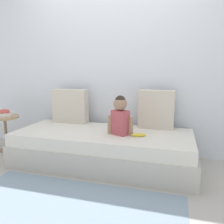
{
  "coord_description": "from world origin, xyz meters",
  "views": [
    {
      "loc": [
        0.84,
        -2.55,
        1.16
      ],
      "look_at": [
        0.12,
        0.0,
        0.67
      ],
      "focal_mm": 36.44,
      "sensor_mm": 36.0,
      "label": 1
    }
  ],
  "objects_px": {
    "couch": "(103,148)",
    "throw_pillow_left": "(70,106)",
    "banana": "(139,135)",
    "throw_pillow_right": "(156,109)",
    "toddler": "(120,115)",
    "side_table": "(5,124)",
    "fruit_bowl": "(4,113)"
  },
  "relations": [
    {
      "from": "couch",
      "to": "throw_pillow_left",
      "type": "relative_size",
      "value": 4.38
    },
    {
      "from": "side_table",
      "to": "fruit_bowl",
      "type": "relative_size",
      "value": 2.42
    },
    {
      "from": "throw_pillow_left",
      "to": "throw_pillow_right",
      "type": "bearing_deg",
      "value": 0.0
    },
    {
      "from": "side_table",
      "to": "fruit_bowl",
      "type": "distance_m",
      "value": 0.16
    },
    {
      "from": "banana",
      "to": "side_table",
      "type": "height_order",
      "value": "side_table"
    },
    {
      "from": "toddler",
      "to": "side_table",
      "type": "distance_m",
      "value": 1.75
    },
    {
      "from": "couch",
      "to": "toddler",
      "type": "bearing_deg",
      "value": -14.83
    },
    {
      "from": "throw_pillow_right",
      "to": "fruit_bowl",
      "type": "height_order",
      "value": "throw_pillow_right"
    },
    {
      "from": "side_table",
      "to": "banana",
      "type": "bearing_deg",
      "value": -4.78
    },
    {
      "from": "throw_pillow_left",
      "to": "banana",
      "type": "xyz_separation_m",
      "value": [
        1.06,
        -0.45,
        -0.22
      ]
    },
    {
      "from": "throw_pillow_left",
      "to": "fruit_bowl",
      "type": "xyz_separation_m",
      "value": [
        -0.89,
        -0.28,
        -0.1
      ]
    },
    {
      "from": "throw_pillow_left",
      "to": "side_table",
      "type": "distance_m",
      "value": 0.97
    },
    {
      "from": "throw_pillow_right",
      "to": "fruit_bowl",
      "type": "distance_m",
      "value": 2.12
    },
    {
      "from": "toddler",
      "to": "banana",
      "type": "relative_size",
      "value": 2.7
    },
    {
      "from": "couch",
      "to": "side_table",
      "type": "xyz_separation_m",
      "value": [
        -1.5,
        0.07,
        0.19
      ]
    },
    {
      "from": "toddler",
      "to": "banana",
      "type": "xyz_separation_m",
      "value": [
        0.23,
        -0.03,
        -0.21
      ]
    },
    {
      "from": "throw_pillow_left",
      "to": "toddler",
      "type": "height_order",
      "value": "throw_pillow_left"
    },
    {
      "from": "banana",
      "to": "fruit_bowl",
      "type": "distance_m",
      "value": 1.96
    },
    {
      "from": "throw_pillow_right",
      "to": "side_table",
      "type": "xyz_separation_m",
      "value": [
        -2.1,
        -0.28,
        -0.27
      ]
    },
    {
      "from": "couch",
      "to": "throw_pillow_left",
      "type": "height_order",
      "value": "throw_pillow_left"
    },
    {
      "from": "throw_pillow_right",
      "to": "throw_pillow_left",
      "type": "bearing_deg",
      "value": 180.0
    },
    {
      "from": "throw_pillow_left",
      "to": "throw_pillow_right",
      "type": "xyz_separation_m",
      "value": [
        1.21,
        0.0,
        0.01
      ]
    },
    {
      "from": "throw_pillow_right",
      "to": "banana",
      "type": "relative_size",
      "value": 2.89
    },
    {
      "from": "throw_pillow_left",
      "to": "toddler",
      "type": "distance_m",
      "value": 0.93
    },
    {
      "from": "throw_pillow_right",
      "to": "side_table",
      "type": "bearing_deg",
      "value": -172.34
    },
    {
      "from": "side_table",
      "to": "couch",
      "type": "bearing_deg",
      "value": -2.71
    },
    {
      "from": "toddler",
      "to": "fruit_bowl",
      "type": "xyz_separation_m",
      "value": [
        -1.73,
        0.13,
        -0.1
      ]
    },
    {
      "from": "couch",
      "to": "throw_pillow_left",
      "type": "bearing_deg",
      "value": 149.66
    },
    {
      "from": "throw_pillow_left",
      "to": "toddler",
      "type": "xyz_separation_m",
      "value": [
        0.84,
        -0.41,
        -0.0
      ]
    },
    {
      "from": "throw_pillow_left",
      "to": "side_table",
      "type": "height_order",
      "value": "throw_pillow_left"
    },
    {
      "from": "couch",
      "to": "throw_pillow_left",
      "type": "xyz_separation_m",
      "value": [
        -0.6,
        0.35,
        0.45
      ]
    },
    {
      "from": "side_table",
      "to": "toddler",
      "type": "bearing_deg",
      "value": -4.37
    }
  ]
}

